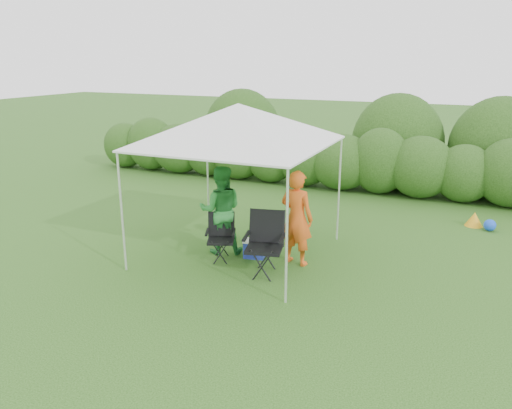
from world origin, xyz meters
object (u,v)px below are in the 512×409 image
at_px(chair_right, 265,239).
at_px(man, 297,218).
at_px(chair_left, 221,233).
at_px(canopy, 238,124).
at_px(cooler, 255,249).
at_px(woman, 221,210).

distance_m(chair_right, man, 0.73).
distance_m(chair_right, chair_left, 1.03).
height_order(canopy, chair_left, canopy).
bearing_deg(chair_left, canopy, 35.23).
bearing_deg(chair_right, man, 46.53).
xyz_separation_m(canopy, chair_right, (0.78, -0.59, -1.85)).
relative_size(chair_right, cooler, 2.45).
bearing_deg(canopy, chair_left, -121.61).
bearing_deg(chair_left, man, -8.74).
relative_size(canopy, woman, 1.84).
bearing_deg(cooler, canopy, 160.55).
bearing_deg(cooler, woman, 170.15).
xyz_separation_m(woman, cooler, (0.69, 0.01, -0.68)).
xyz_separation_m(chair_left, man, (1.34, 0.35, 0.38)).
relative_size(chair_left, man, 0.50).
bearing_deg(chair_left, cooler, 5.17).
height_order(chair_left, cooler, chair_left).
height_order(chair_left, woman, woman).
relative_size(canopy, chair_right, 2.85).
distance_m(chair_left, woman, 0.47).
xyz_separation_m(chair_right, woman, (-1.13, 0.53, 0.23)).
bearing_deg(woman, canopy, 164.93).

